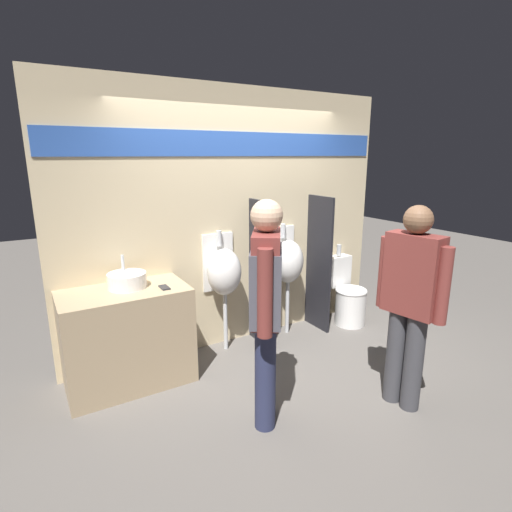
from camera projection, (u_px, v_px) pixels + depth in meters
name	position (u px, v px, depth m)	size (l,w,h in m)	color
ground_plane	(265.00, 359.00, 4.07)	(16.00, 16.00, 0.00)	#5B5651
display_wall	(235.00, 219.00, 4.23)	(3.73, 0.07, 2.70)	beige
sink_counter	(128.00, 337.00, 3.56)	(1.08, 0.60, 0.89)	tan
sink_basin	(127.00, 280.00, 3.50)	(0.33, 0.33, 0.27)	white
cell_phone	(164.00, 287.00, 3.51)	(0.07, 0.14, 0.01)	#232328
divider_near_counter	(260.00, 274.00, 4.26)	(0.03, 0.43, 1.58)	black
divider_mid	(319.00, 264.00, 4.65)	(0.03, 0.43, 1.58)	black
urinal_near_counter	(224.00, 272.00, 4.10)	(0.36, 0.31, 1.27)	silver
urinal_far	(288.00, 262.00, 4.49)	(0.36, 0.31, 1.27)	silver
toilet	(347.00, 297.00, 4.90)	(0.38, 0.54, 0.95)	white
person_in_vest	(266.00, 299.00, 2.90)	(0.44, 0.52, 1.73)	#282D4C
person_with_lanyard	(410.00, 300.00, 3.13)	(0.25, 0.57, 1.66)	#3D3D42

